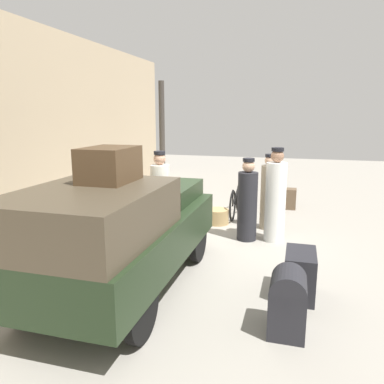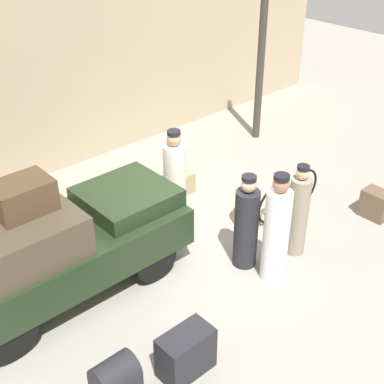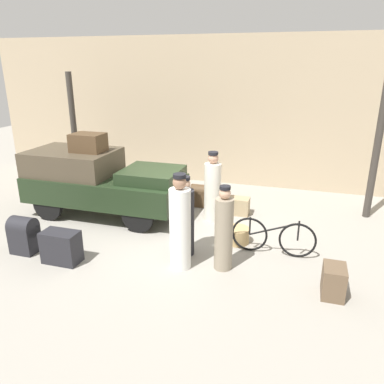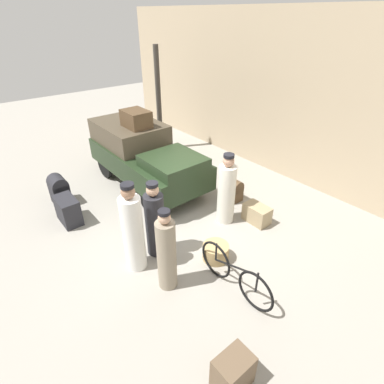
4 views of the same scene
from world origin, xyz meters
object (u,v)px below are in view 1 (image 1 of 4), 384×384
truck (120,229)px  conductor_in_dark_uniform (268,195)px  trunk_umber_medium (147,213)px  suitcase_black_upright (288,301)px  porter_standing_middle (247,203)px  bicycle (236,201)px  trunk_large_brown (300,274)px  trunk_wicker_pale (286,198)px  trunk_barrel_dark (115,220)px  porter_with_bicycle (275,199)px  porter_carrying_trunk (160,195)px  trunk_on_truck_roof (109,165)px  wicker_basket (217,216)px

truck → conductor_in_dark_uniform: conductor_in_dark_uniform is taller
trunk_umber_medium → suitcase_black_upright: (-3.79, -3.30, 0.19)m
porter_standing_middle → suitcase_black_upright: 3.30m
bicycle → trunk_large_brown: bicycle is taller
truck → trunk_wicker_pale: size_ratio=7.25×
bicycle → trunk_umber_medium: 2.20m
conductor_in_dark_uniform → trunk_umber_medium: size_ratio=2.64×
truck → trunk_barrel_dark: (2.27, 1.29, -0.60)m
porter_with_bicycle → suitcase_black_upright: size_ratio=2.40×
bicycle → conductor_in_dark_uniform: (-0.84, -0.84, 0.38)m
porter_carrying_trunk → trunk_wicker_pale: bearing=-43.2°
bicycle → suitcase_black_upright: size_ratio=2.19×
bicycle → trunk_on_truck_roof: (-4.65, 0.90, 1.47)m
trunk_on_truck_roof → bicycle: bearing=-11.0°
wicker_basket → porter_with_bicycle: porter_with_bicycle is taller
porter_standing_middle → trunk_wicker_pale: bearing=-13.4°
wicker_basket → porter_with_bicycle: (-0.84, -1.33, 0.68)m
trunk_wicker_pale → trunk_barrel_dark: bearing=134.1°
wicker_basket → trunk_umber_medium: trunk_umber_medium is taller
porter_standing_middle → trunk_umber_medium: porter_standing_middle is taller
conductor_in_dark_uniform → trunk_wicker_pale: 2.04m
truck → trunk_umber_medium: truck is taller
trunk_umber_medium → trunk_on_truck_roof: 4.05m
trunk_wicker_pale → trunk_barrel_dark: 4.68m
porter_with_bicycle → trunk_on_truck_roof: size_ratio=2.37×
wicker_basket → conductor_in_dark_uniform: size_ratio=0.32×
suitcase_black_upright → trunk_umber_medium: bearing=41.1°
wicker_basket → porter_standing_middle: 1.36m
porter_carrying_trunk → trunk_umber_medium: porter_carrying_trunk is taller
porter_carrying_trunk → trunk_wicker_pale: porter_carrying_trunk is taller
truck → suitcase_black_upright: bearing=-101.1°
wicker_basket → porter_carrying_trunk: porter_carrying_trunk is taller
truck → porter_carrying_trunk: size_ratio=2.26×
porter_carrying_trunk → trunk_barrel_dark: bearing=123.8°
porter_carrying_trunk → trunk_on_truck_roof: bearing=-171.2°
truck → trunk_umber_medium: (3.34, 1.01, -0.69)m
trunk_wicker_pale → trunk_barrel_dark: trunk_barrel_dark is taller
conductor_in_dark_uniform → trunk_large_brown: (-3.06, -0.69, -0.44)m
porter_with_bicycle → trunk_large_brown: 2.39m
porter_with_bicycle → trunk_large_brown: porter_with_bicycle is taller
porter_carrying_trunk → trunk_barrel_dark: size_ratio=2.87×
porter_carrying_trunk → trunk_large_brown: bearing=-128.3°
trunk_umber_medium → suitcase_black_upright: suitcase_black_upright is taller
bicycle → porter_standing_middle: bearing=-163.8°
conductor_in_dark_uniform → porter_carrying_trunk: bearing=109.0°
suitcase_black_upright → bicycle: bearing=15.9°
porter_carrying_trunk → porter_with_bicycle: bearing=-90.5°
trunk_barrel_dark → trunk_on_truck_roof: trunk_on_truck_roof is taller
trunk_umber_medium → trunk_wicker_pale: bearing=-54.6°
porter_standing_middle → trunk_umber_medium: bearing=75.3°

